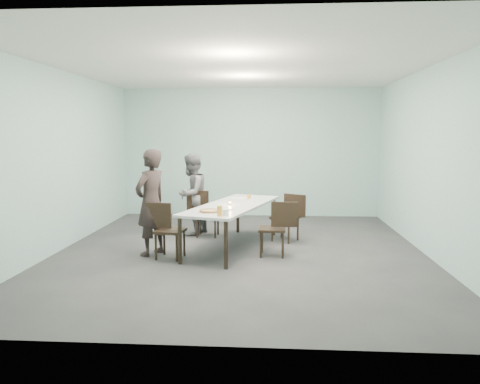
# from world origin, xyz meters

# --- Properties ---
(ground) EXTENTS (7.00, 7.00, 0.00)m
(ground) POSITION_xyz_m (0.00, 0.00, 0.00)
(ground) COLOR #333335
(ground) RESTS_ON ground
(room_shell) EXTENTS (6.02, 7.02, 3.01)m
(room_shell) POSITION_xyz_m (0.00, 0.00, 2.03)
(room_shell) COLOR #A1CAC7
(room_shell) RESTS_ON ground
(table) EXTENTS (1.60, 2.75, 0.75)m
(table) POSITION_xyz_m (-0.14, 0.25, 0.69)
(table) COLOR white
(table) RESTS_ON ground
(chair_near_left) EXTENTS (0.64, 0.48, 0.87)m
(chair_near_left) POSITION_xyz_m (-1.14, -0.47, 0.50)
(chair_near_left) COLOR black
(chair_near_left) RESTS_ON ground
(chair_far_left) EXTENTS (0.62, 0.44, 0.87)m
(chair_far_left) POSITION_xyz_m (-0.78, 1.14, 0.50)
(chair_far_left) COLOR black
(chair_far_left) RESTS_ON ground
(chair_near_right) EXTENTS (0.62, 0.43, 0.87)m
(chair_near_right) POSITION_xyz_m (0.61, -0.22, 0.50)
(chair_near_right) COLOR black
(chair_near_right) RESTS_ON ground
(chair_far_right) EXTENTS (0.64, 0.58, 0.87)m
(chair_far_right) POSITION_xyz_m (0.83, 0.80, 0.50)
(chair_far_right) COLOR black
(chair_far_right) RESTS_ON ground
(diner_near) EXTENTS (0.65, 0.74, 1.70)m
(diner_near) POSITION_xyz_m (-1.41, -0.29, 0.85)
(diner_near) COLOR black
(diner_near) RESTS_ON ground
(diner_far) EXTENTS (0.82, 0.92, 1.56)m
(diner_far) POSITION_xyz_m (-1.02, 1.27, 0.78)
(diner_far) COLOR slate
(diner_far) RESTS_ON ground
(pizza) EXTENTS (0.34, 0.34, 0.04)m
(pizza) POSITION_xyz_m (-0.42, -0.58, 0.77)
(pizza) COLOR white
(pizza) RESTS_ON table
(side_plate) EXTENTS (0.18, 0.18, 0.01)m
(side_plate) POSITION_xyz_m (-0.19, -0.30, 0.76)
(side_plate) COLOR white
(side_plate) RESTS_ON table
(beer_glass) EXTENTS (0.08, 0.08, 0.15)m
(beer_glass) POSITION_xyz_m (-0.24, -0.90, 0.82)
(beer_glass) COLOR gold
(beer_glass) RESTS_ON table
(water_tumbler) EXTENTS (0.08, 0.08, 0.09)m
(water_tumbler) POSITION_xyz_m (-0.15, -0.86, 0.80)
(water_tumbler) COLOR silver
(water_tumbler) RESTS_ON table
(tealight) EXTENTS (0.06, 0.06, 0.05)m
(tealight) POSITION_xyz_m (-0.18, 0.18, 0.77)
(tealight) COLOR silver
(tealight) RESTS_ON table
(amber_tumbler) EXTENTS (0.07, 0.07, 0.08)m
(amber_tumbler) POSITION_xyz_m (0.09, 0.99, 0.79)
(amber_tumbler) COLOR gold
(amber_tumbler) RESTS_ON table
(menu) EXTENTS (0.35, 0.30, 0.01)m
(menu) POSITION_xyz_m (-0.09, 1.03, 0.75)
(menu) COLOR silver
(menu) RESTS_ON table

